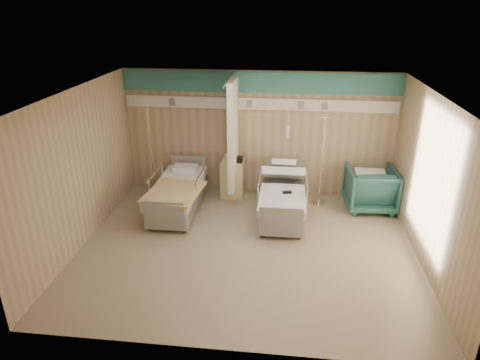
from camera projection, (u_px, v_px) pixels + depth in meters
The scene contains 13 objects.
ground at pixel (247, 247), 7.80m from camera, with size 6.00×5.00×0.00m, color gray.
room_walls at pixel (247, 146), 7.31m from camera, with size 6.04×5.04×2.82m.
bed_right at pixel (282, 203), 8.80m from camera, with size 1.00×2.16×0.63m, color white, non-canonical shape.
bed_left at pixel (178, 197), 9.03m from camera, with size 1.00×2.16×0.63m, color white, non-canonical shape.
bedside_cabinet at pixel (233, 178), 9.70m from camera, with size 0.50×0.48×0.85m, color #D7CC86.
visitor_armchair at pixel (370, 188), 9.10m from camera, with size 0.99×1.02×0.93m, color #20504D.
waffle_blanket at pixel (372, 166), 8.92m from camera, with size 0.62×0.55×0.07m, color white.
iv_stand_right at pixel (320, 187), 9.33m from camera, with size 0.35×0.35×1.96m.
iv_stand_left at pixel (153, 176), 9.85m from camera, with size 0.36×0.36×2.03m.
call_remote at pixel (287, 192), 8.47m from camera, with size 0.18×0.08×0.04m, color black.
tan_blanket at pixel (174, 192), 8.47m from camera, with size 0.99×1.25×0.04m, color tan.
toiletry_bag at pixel (237, 159), 9.44m from camera, with size 0.24×0.16×0.13m, color black.
white_cup at pixel (227, 157), 9.58m from camera, with size 0.09×0.09×0.13m, color white.
Camera 1 is at (0.64, -6.67, 4.17)m, focal length 32.00 mm.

